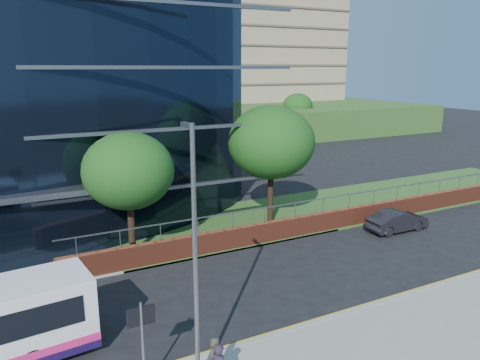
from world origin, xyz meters
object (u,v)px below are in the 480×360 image
tree_dist_f (298,106)px  streetlight_east (195,252)px  street_sign (142,327)px  tree_dist_e (200,109)px  parked_car (397,221)px  tree_far_d (271,142)px  tree_far_c (128,171)px

tree_dist_f → streetlight_east: (-34.00, -44.17, 0.23)m
street_sign → tree_dist_f: bearing=50.8°
street_sign → tree_dist_e: 45.99m
tree_dist_f → parked_car: tree_dist_f is taller
tree_far_d → tree_dist_f: 40.01m
streetlight_east → tree_dist_e: bearing=66.9°
tree_dist_e → streetlight_east: size_ratio=0.81×
tree_far_d → tree_dist_e: 31.06m
tree_far_d → tree_dist_e: bearing=75.1°
tree_far_c → tree_dist_e: bearing=61.3°
street_sign → tree_far_c: size_ratio=0.43×
tree_dist_f → parked_car: 40.99m
parked_car → tree_far_d: bearing=53.7°
tree_dist_f → streetlight_east: streetlight_east is taller
tree_dist_e → street_sign: bearing=-115.1°
tree_far_c → tree_far_d: (9.00, 1.00, 0.65)m
tree_dist_f → streetlight_east: size_ratio=0.76×
tree_dist_e → tree_dist_f: 16.13m
street_sign → tree_dist_e: size_ratio=0.43×
tree_far_c → tree_dist_f: bearing=45.0°
tree_dist_e → parked_car: tree_dist_e is taller
street_sign → streetlight_east: streetlight_east is taller
street_sign → tree_far_c: (2.50, 10.59, 2.39)m
tree_dist_e → tree_dist_f: tree_dist_e is taller
parked_car → tree_dist_e: bearing=-1.8°
streetlight_east → parked_car: bearing=25.0°
tree_far_c → tree_dist_f: size_ratio=1.08×
tree_far_c → street_sign: bearing=-103.3°
tree_far_c → parked_car: 15.98m
tree_far_c → parked_car: tree_far_c is taller
street_sign → tree_dist_f: (35.50, 43.59, 2.06)m
street_sign → tree_dist_e: bearing=64.9°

